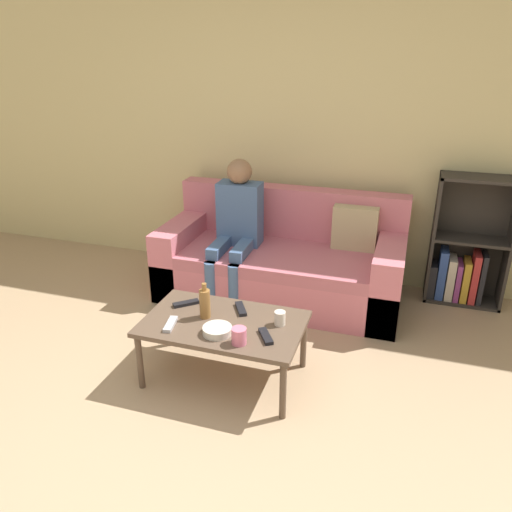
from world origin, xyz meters
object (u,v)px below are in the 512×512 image
at_px(cup_near, 239,336).
at_px(tv_remote_2, 266,336).
at_px(bookshelf, 465,255).
at_px(tv_remote_3, 186,303).
at_px(couch, 282,263).
at_px(snack_bowl, 217,330).
at_px(coffee_table, 224,327).
at_px(cup_far, 280,318).
at_px(tv_remote_0, 170,324).
at_px(person_adult, 237,220).
at_px(bottle, 205,303).
at_px(tv_remote_1, 241,309).

relative_size(cup_near, tv_remote_2, 0.58).
relative_size(bookshelf, tv_remote_3, 6.67).
bearing_deg(couch, snack_bowl, -91.41).
distance_m(coffee_table, snack_bowl, 0.15).
distance_m(cup_far, snack_bowl, 0.39).
relative_size(tv_remote_0, tv_remote_3, 1.11).
relative_size(couch, cup_near, 20.12).
relative_size(coffee_table, tv_remote_3, 6.24).
bearing_deg(person_adult, snack_bowl, -76.69).
xyz_separation_m(coffee_table, cup_near, (0.17, -0.20, 0.09)).
bearing_deg(cup_near, bottle, 144.27).
relative_size(person_adult, tv_remote_2, 6.79).
xyz_separation_m(couch, snack_bowl, (-0.03, -1.37, 0.14)).
bearing_deg(cup_near, tv_remote_0, 173.29).
distance_m(coffee_table, tv_remote_1, 0.18).
height_order(bookshelf, cup_near, bookshelf).
distance_m(person_adult, tv_remote_2, 1.41).
distance_m(cup_far, tv_remote_3, 0.66).
relative_size(tv_remote_0, snack_bowl, 1.00).
relative_size(tv_remote_1, snack_bowl, 0.98).
bearing_deg(bottle, cup_near, -35.73).
relative_size(couch, person_adult, 1.72).
xyz_separation_m(bookshelf, person_adult, (-1.81, -0.46, 0.26)).
height_order(person_adult, tv_remote_0, person_adult).
bearing_deg(tv_remote_0, couch, 65.54).
xyz_separation_m(person_adult, tv_remote_0, (0.03, -1.29, -0.24)).
bearing_deg(tv_remote_3, tv_remote_0, -36.52).
bearing_deg(tv_remote_2, tv_remote_3, 127.79).
xyz_separation_m(person_adult, cup_far, (0.66, -1.07, -0.21)).
xyz_separation_m(cup_near, bottle, (-0.30, 0.22, 0.05)).
bearing_deg(snack_bowl, tv_remote_0, -179.15).
height_order(couch, cup_near, couch).
height_order(coffee_table, cup_far, cup_far).
distance_m(couch, tv_remote_3, 1.17).
height_order(tv_remote_3, snack_bowl, snack_bowl).
bearing_deg(couch, tv_remote_3, -108.13).
xyz_separation_m(couch, tv_remote_3, (-0.36, -1.11, 0.13)).
distance_m(person_adult, cup_far, 1.28).
xyz_separation_m(cup_near, tv_remote_3, (-0.49, 0.33, -0.04)).
xyz_separation_m(tv_remote_1, bottle, (-0.18, -0.15, 0.09)).
relative_size(snack_bowl, bottle, 0.75).
xyz_separation_m(couch, person_adult, (-0.37, -0.09, 0.37)).
bearing_deg(person_adult, cup_near, -71.17).
bearing_deg(tv_remote_2, tv_remote_0, 152.34).
xyz_separation_m(cup_near, tv_remote_1, (-0.12, 0.37, -0.04)).
bearing_deg(snack_bowl, couch, 88.59).
height_order(bookshelf, bottle, bookshelf).
bearing_deg(person_adult, bookshelf, 12.91).
xyz_separation_m(couch, tv_remote_2, (0.25, -1.33, 0.13)).
height_order(bookshelf, tv_remote_0, bookshelf).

